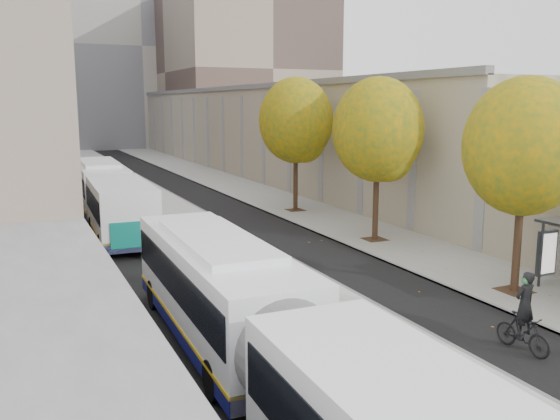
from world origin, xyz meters
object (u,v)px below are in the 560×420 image
bus_far (108,194)px  distant_car (71,174)px  cyclist (523,322)px  bus_near (269,336)px

bus_far → distant_car: size_ratio=4.19×
cyclist → distant_car: size_ratio=0.53×
bus_near → cyclist: bus_near is taller
bus_near → bus_far: bearing=91.4°
bus_far → cyclist: 24.30m
bus_near → distant_car: bus_near is taller
bus_near → bus_far: size_ratio=0.96×
bus_near → distant_car: size_ratio=4.02×
cyclist → distant_car: (-7.75, 42.80, -0.11)m
bus_near → distant_car: bearing=91.6°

